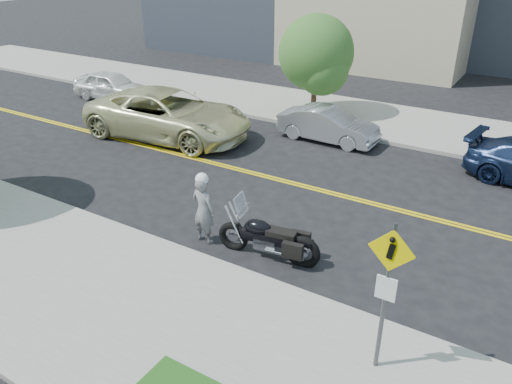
{
  "coord_description": "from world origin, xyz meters",
  "views": [
    {
      "loc": [
        5.83,
        -13.18,
        7.07
      ],
      "look_at": [
        -0.24,
        -3.21,
        1.2
      ],
      "focal_mm": 35.0,
      "sensor_mm": 36.0,
      "label": 1
    }
  ],
  "objects": [
    {
      "name": "ground_plane",
      "position": [
        0.0,
        0.0,
        0.0
      ],
      "size": [
        120.0,
        120.0,
        0.0
      ],
      "primitive_type": "plane",
      "color": "black",
      "rests_on": "ground"
    },
    {
      "name": "tree_far_a",
      "position": [
        -3.29,
        6.75,
        2.81
      ],
      "size": [
        3.24,
        3.24,
        4.43
      ],
      "rotation": [
        0.0,
        0.0,
        0.31
      ],
      "color": "#382619",
      "rests_on": "ground"
    },
    {
      "name": "pedestrian_sign",
      "position": [
        4.2,
        -6.31,
        1.96
      ],
      "size": [
        0.78,
        0.08,
        3.0
      ],
      "color": "#4C4C51",
      "rests_on": "sidewalk_near"
    },
    {
      "name": "sidewalk_far",
      "position": [
        0.0,
        7.5,
        0.07
      ],
      "size": [
        60.0,
        5.0,
        0.15
      ],
      "primitive_type": "cube",
      "color": "#9E9B91",
      "rests_on": "ground_plane"
    },
    {
      "name": "sidewalk_near",
      "position": [
        0.0,
        -7.5,
        0.07
      ],
      "size": [
        60.0,
        5.0,
        0.15
      ],
      "primitive_type": "cube",
      "color": "#9E9B91",
      "rests_on": "ground_plane"
    },
    {
      "name": "motorcyclist",
      "position": [
        -1.14,
        -4.32,
        0.98
      ],
      "size": [
        0.7,
        0.49,
        1.97
      ],
      "rotation": [
        0.0,
        0.0,
        3.07
      ],
      "color": "#B2B1B6",
      "rests_on": "ground"
    },
    {
      "name": "suv",
      "position": [
        -7.07,
        1.3,
        0.94
      ],
      "size": [
        7.02,
        3.78,
        1.87
      ],
      "primitive_type": "imported",
      "rotation": [
        0.0,
        0.0,
        1.67
      ],
      "color": "beige",
      "rests_on": "ground"
    },
    {
      "name": "motorcycle",
      "position": [
        0.65,
        -4.09,
        0.79
      ],
      "size": [
        2.68,
        1.15,
        1.58
      ],
      "primitive_type": null,
      "rotation": [
        0.0,
        0.0,
        0.14
      ],
      "color": "black",
      "rests_on": "ground"
    },
    {
      "name": "parked_car_white",
      "position": [
        -13.02,
        3.99,
        0.69
      ],
      "size": [
        4.16,
        1.97,
        1.37
      ],
      "primitive_type": "imported",
      "rotation": [
        0.0,
        0.0,
        1.66
      ],
      "color": "white",
      "rests_on": "ground"
    },
    {
      "name": "parked_car_silver",
      "position": [
        -1.45,
        4.2,
        0.66
      ],
      "size": [
        4.02,
        1.49,
        1.31
      ],
      "primitive_type": "imported",
      "rotation": [
        0.0,
        0.0,
        1.55
      ],
      "color": "#A0A3A8",
      "rests_on": "ground"
    }
  ]
}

